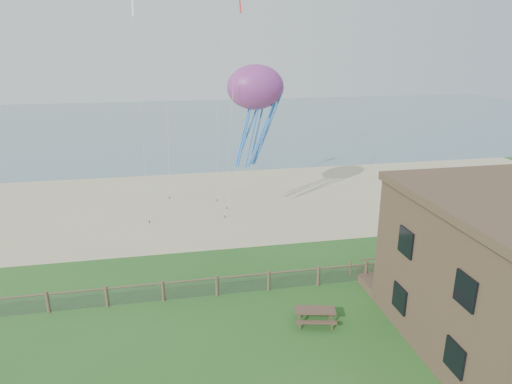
% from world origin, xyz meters
% --- Properties ---
extents(ground, '(160.00, 160.00, 0.00)m').
position_xyz_m(ground, '(0.00, 0.00, 0.00)').
color(ground, '#22541D').
rests_on(ground, ground).
extents(sand_beach, '(72.00, 20.00, 0.02)m').
position_xyz_m(sand_beach, '(0.00, 22.00, 0.00)').
color(sand_beach, tan).
rests_on(sand_beach, ground).
extents(ocean, '(160.00, 68.00, 0.02)m').
position_xyz_m(ocean, '(0.00, 66.00, 0.00)').
color(ocean, slate).
rests_on(ocean, ground).
extents(chainlink_fence, '(36.20, 0.20, 1.25)m').
position_xyz_m(chainlink_fence, '(0.00, 6.00, 0.55)').
color(chainlink_fence, '#4E3F2B').
rests_on(chainlink_fence, ground).
extents(motel_deck, '(15.00, 2.00, 0.50)m').
position_xyz_m(motel_deck, '(13.00, 5.00, 0.25)').
color(motel_deck, brown).
rests_on(motel_deck, ground).
extents(picnic_table, '(2.35, 1.96, 0.87)m').
position_xyz_m(picnic_table, '(1.63, 2.40, 0.43)').
color(picnic_table, brown).
rests_on(picnic_table, ground).
extents(octopus_kite, '(4.61, 3.91, 8.04)m').
position_xyz_m(octopus_kite, '(1.37, 17.02, 8.51)').
color(octopus_kite, '#E74724').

